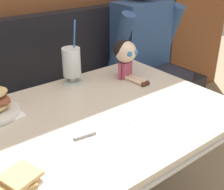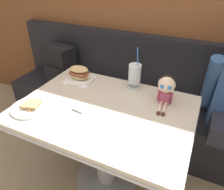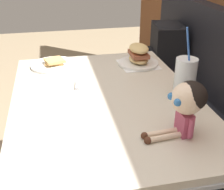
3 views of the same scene
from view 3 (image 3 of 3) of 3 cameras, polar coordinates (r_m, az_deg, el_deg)
name	(u,v)px [view 3 (image 3 of 3)]	position (r m, az deg, el deg)	size (l,w,h in m)	color
booth_bench	(221,154)	(1.72, 20.30, -10.63)	(2.60, 0.48, 1.00)	black
diner_table	(106,134)	(1.38, -1.20, -7.61)	(1.11, 0.81, 0.74)	beige
toast_plate	(54,64)	(1.64, -11.14, 5.88)	(0.25, 0.25, 0.04)	white
milkshake_glass	(185,77)	(1.27, 14.00, 3.49)	(0.10, 0.10, 0.31)	silver
sandwich_plate	(138,57)	(1.63, 5.15, 7.40)	(0.22, 0.22, 0.12)	white
butter_knife	(77,88)	(1.36, -6.74, 1.26)	(0.24, 0.05, 0.01)	silver
seated_doll	(187,101)	(1.01, 14.34, -1.20)	(0.12, 0.22, 0.20)	#B74C6B
backpack	(166,48)	(2.20, 10.38, 8.90)	(0.33, 0.29, 0.41)	black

